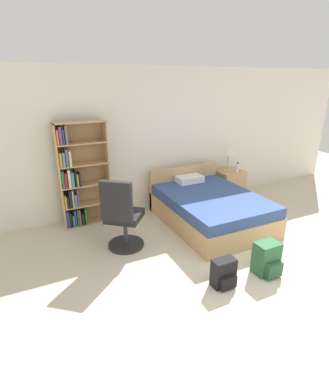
{
  "coord_description": "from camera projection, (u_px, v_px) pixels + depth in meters",
  "views": [
    {
      "loc": [
        -2.42,
        -1.89,
        2.37
      ],
      "look_at": [
        -0.53,
        1.98,
        0.74
      ],
      "focal_mm": 28.0,
      "sensor_mm": 36.0,
      "label": 1
    }
  ],
  "objects": [
    {
      "name": "ground_plane",
      "position": [
        282.0,
        300.0,
        3.42
      ],
      "size": [
        14.0,
        14.0,
        0.0
      ],
      "primitive_type": "plane",
      "color": "beige"
    },
    {
      "name": "wall_back",
      "position": [
        161.0,
        139.0,
        5.68
      ],
      "size": [
        9.0,
        0.06,
        2.6
      ],
      "color": "silver",
      "rests_on": "ground_plane"
    },
    {
      "name": "bookshelf",
      "position": [
        78.0,
        179.0,
        4.96
      ],
      "size": [
        0.81,
        0.29,
        1.76
      ],
      "color": "tan",
      "rests_on": "ground_plane"
    },
    {
      "name": "bed",
      "position": [
        209.0,
        207.0,
        5.21
      ],
      "size": [
        1.45,
        1.99,
        0.79
      ],
      "color": "tan",
      "rests_on": "ground_plane"
    },
    {
      "name": "office_chair",
      "position": [
        122.0,
        218.0,
        4.28
      ],
      "size": [
        0.71,
        0.72,
        1.12
      ],
      "color": "#232326",
      "rests_on": "ground_plane"
    },
    {
      "name": "nightstand",
      "position": [
        230.0,
        184.0,
        6.32
      ],
      "size": [
        0.53,
        0.48,
        0.58
      ],
      "color": "tan",
      "rests_on": "ground_plane"
    },
    {
      "name": "table_lamp",
      "position": [
        228.0,
        152.0,
        6.09
      ],
      "size": [
        0.23,
        0.23,
        0.5
      ],
      "color": "tan",
      "rests_on": "nightstand"
    },
    {
      "name": "water_bottle",
      "position": [
        237.0,
        167.0,
        6.12
      ],
      "size": [
        0.07,
        0.07,
        0.2
      ],
      "color": "silver",
      "rests_on": "nightstand"
    },
    {
      "name": "backpack_green",
      "position": [
        267.0,
        259.0,
        3.84
      ],
      "size": [
        0.31,
        0.3,
        0.43
      ],
      "color": "#2D603D",
      "rests_on": "ground_plane"
    },
    {
      "name": "backpack_black",
      "position": [
        224.0,
        273.0,
        3.61
      ],
      "size": [
        0.29,
        0.22,
        0.36
      ],
      "color": "black",
      "rests_on": "ground_plane"
    }
  ]
}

